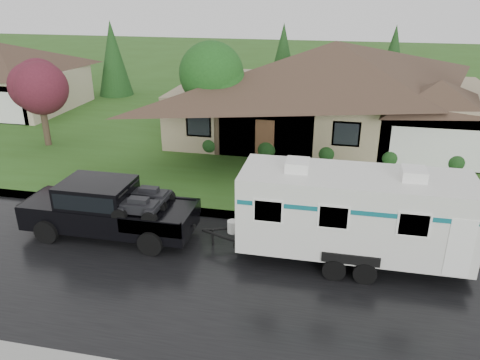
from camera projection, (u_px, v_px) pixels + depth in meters
name	position (u px, v px, depth m)	size (l,w,h in m)	color
ground	(258.00, 249.00, 16.60)	(140.00, 140.00, 0.00)	#2C5119
road	(247.00, 281.00, 14.80)	(140.00, 8.00, 0.01)	black
curb	(268.00, 218.00, 18.61)	(140.00, 0.50, 0.15)	gray
lawn	(298.00, 130.00, 30.12)	(140.00, 26.00, 0.15)	#2C5119
house_main	(339.00, 79.00, 27.28)	(19.44, 10.80, 6.90)	gray
house_far	(2.00, 70.00, 33.99)	(10.80, 8.64, 5.80)	tan
tree_left_green	(216.00, 79.00, 24.00)	(3.53, 3.53, 5.84)	#382B1E
tree_red	(39.00, 86.00, 25.74)	(2.95, 2.95, 4.88)	#382B1E
shrub_row	(327.00, 152.00, 24.37)	(13.60, 1.00, 1.00)	#143814
pickup_truck	(106.00, 207.00, 17.19)	(6.29, 2.39, 2.10)	black
travel_trailer	(353.00, 212.00, 15.21)	(7.76, 2.73, 3.48)	silver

